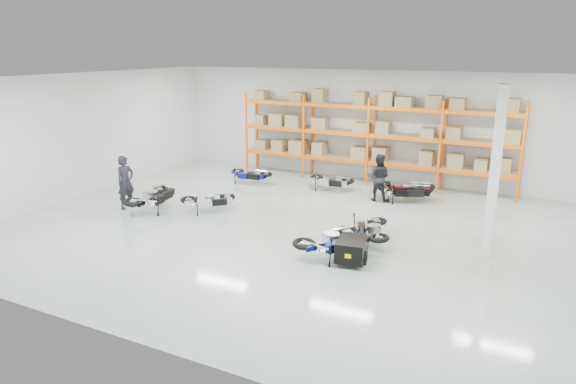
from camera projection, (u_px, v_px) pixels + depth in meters
The scene contains 14 objects.
room at pixel (303, 158), 14.99m from camera, with size 18.00×18.00×18.00m.
pallet_rack at pixel (372, 128), 20.53m from camera, with size 11.28×0.98×3.62m.
structural_column at pixel (495, 173), 13.17m from camera, with size 0.25×0.25×4.50m, color white.
moto_blue_centre at pixel (332, 237), 13.49m from camera, with size 0.82×1.84×1.13m, color #071646, non-canonical shape.
moto_silver_left at pixel (209, 197), 17.29m from camera, with size 0.71×1.59×0.97m, color silver, non-canonical shape.
moto_black_far_left at pixel (153, 193), 17.39m from camera, with size 0.87×1.95×1.19m, color black, non-canonical shape.
moto_touring_right at pixel (371, 226), 14.44m from camera, with size 0.74×1.66×1.01m, color black, non-canonical shape.
trailer at pixel (351, 250), 13.10m from camera, with size 0.85×1.55×0.64m.
moto_back_a at pixel (249, 172), 20.89m from camera, with size 0.70×1.56×0.96m, color navy, non-canonical shape.
moto_back_b at pixel (330, 178), 19.86m from camera, with size 0.69×1.55×0.95m, color #A9AFB3, non-canonical shape.
moto_back_c at pixel (406, 188), 18.37m from camera, with size 0.76×1.71×1.05m, color black, non-canonical shape.
moto_back_d at pixel (404, 185), 18.57m from camera, with size 0.84×1.88×1.15m, color #390B12, non-canonical shape.
person_left at pixel (126, 182), 17.53m from camera, with size 0.67×0.44×1.84m, color black.
person_back at pixel (378, 177), 18.42m from camera, with size 0.84×0.65×1.72m, color black.
Camera 1 is at (6.21, -13.33, 5.35)m, focal length 32.00 mm.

